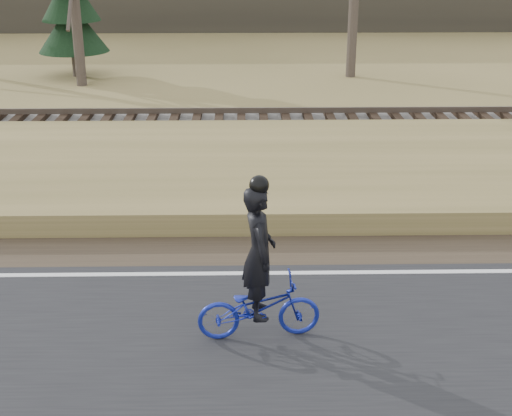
{
  "coord_description": "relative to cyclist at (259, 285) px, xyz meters",
  "views": [
    {
      "loc": [
        1.85,
        -10.25,
        5.42
      ],
      "look_at": [
        2.05,
        0.5,
        1.1
      ],
      "focal_mm": 50.0,
      "sensor_mm": 36.0,
      "label": 1
    }
  ],
  "objects": [
    {
      "name": "cyclist",
      "position": [
        0.0,
        0.0,
        0.0
      ],
      "size": [
        1.74,
        0.76,
        2.37
      ],
      "rotation": [
        0.0,
        0.0,
        1.67
      ],
      "color": "navy",
      "rests_on": "road"
    },
    {
      "name": "shoulder",
      "position": [
        -2.05,
        2.89,
        -0.83
      ],
      "size": [
        120.0,
        1.6,
        0.04
      ],
      "primitive_type": "cube",
      "color": "#473A2B",
      "rests_on": "ground"
    },
    {
      "name": "road",
      "position": [
        -2.05,
        -0.81,
        -0.82
      ],
      "size": [
        120.0,
        6.0,
        0.06
      ],
      "primitive_type": "cube",
      "color": "black",
      "rests_on": "ground"
    },
    {
      "name": "ground",
      "position": [
        -2.05,
        1.69,
        -0.85
      ],
      "size": [
        120.0,
        120.0,
        0.0
      ],
      "primitive_type": "plane",
      "color": "#95814C",
      "rests_on": "ground"
    },
    {
      "name": "embankment",
      "position": [
        -2.05,
        5.89,
        -0.63
      ],
      "size": [
        120.0,
        5.0,
        0.44
      ],
      "primitive_type": "cube",
      "color": "#95814C",
      "rests_on": "ground"
    },
    {
      "name": "railroad",
      "position": [
        -2.05,
        9.69,
        -0.32
      ],
      "size": [
        120.0,
        2.4,
        0.29
      ],
      "color": "black",
      "rests_on": "ballast"
    },
    {
      "name": "ballast",
      "position": [
        -2.05,
        9.69,
        -0.62
      ],
      "size": [
        120.0,
        3.0,
        0.45
      ],
      "primitive_type": "cube",
      "color": "slate",
      "rests_on": "ground"
    },
    {
      "name": "edge_line",
      "position": [
        -2.05,
        1.89,
        -0.78
      ],
      "size": [
        120.0,
        0.12,
        0.01
      ],
      "primitive_type": "cube",
      "color": "silver",
      "rests_on": "road"
    }
  ]
}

